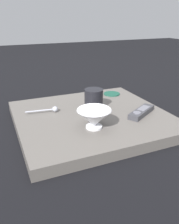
{
  "coord_description": "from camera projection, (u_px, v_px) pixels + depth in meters",
  "views": [
    {
      "loc": [
        -0.84,
        0.37,
        0.43
      ],
      "look_at": [
        -0.02,
        0.02,
        0.06
      ],
      "focal_mm": 37.55,
      "sensor_mm": 36.0,
      "label": 1
    }
  ],
  "objects": [
    {
      "name": "ground_plane",
      "position": [
        92.0,
        123.0,
        1.01
      ],
      "size": [
        6.0,
        6.0,
        0.0
      ],
      "primitive_type": "plane",
      "color": "black"
    },
    {
      "name": "tv_remote_near",
      "position": [
        142.0,
        112.0,
        0.99
      ],
      "size": [
        0.12,
        0.16,
        0.02
      ],
      "color": "#38383D",
      "rests_on": "table"
    },
    {
      "name": "coffee_mug",
      "position": [
        94.0,
        99.0,
        1.04
      ],
      "size": [
        0.12,
        0.08,
        0.09
      ],
      "color": "black",
      "rests_on": "table"
    },
    {
      "name": "drink_coaster",
      "position": [
        112.0,
        94.0,
        1.24
      ],
      "size": [
        0.09,
        0.09,
        0.01
      ],
      "color": "#194738",
      "rests_on": "table"
    },
    {
      "name": "cereal_bowl",
      "position": [
        94.0,
        117.0,
        0.86
      ],
      "size": [
        0.13,
        0.13,
        0.08
      ],
      "color": "silver",
      "rests_on": "table"
    },
    {
      "name": "teaspoon",
      "position": [
        52.0,
        109.0,
        1.01
      ],
      "size": [
        0.03,
        0.14,
        0.02
      ],
      "color": "#A3A5B2",
      "rests_on": "table"
    },
    {
      "name": "table",
      "position": [
        92.0,
        118.0,
        1.0
      ],
      "size": [
        0.59,
        0.62,
        0.04
      ],
      "color": "#5B5651",
      "rests_on": "ground"
    }
  ]
}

